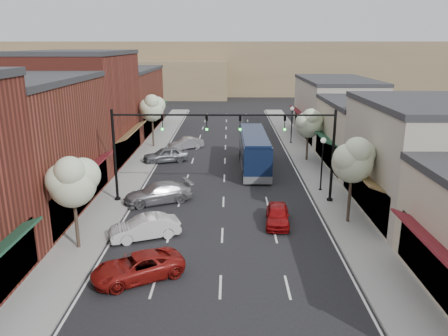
{
  "coord_description": "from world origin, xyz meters",
  "views": [
    {
      "loc": [
        0.4,
        -22.98,
        11.49
      ],
      "look_at": [
        0.02,
        9.61,
        2.2
      ],
      "focal_mm": 35.0,
      "sensor_mm": 36.0,
      "label": 1
    }
  ],
  "objects_px": {
    "tree_left_near": "(73,180)",
    "coach_bus": "(254,150)",
    "red_hatchback": "(278,215)",
    "parked_car_e": "(186,143)",
    "tree_right_far": "(309,122)",
    "signal_mast_right": "(301,142)",
    "parked_car_b": "(145,227)",
    "lamp_post_near": "(322,155)",
    "tree_right_near": "(354,159)",
    "lamp_post_far": "(292,119)",
    "signal_mast_left": "(146,142)",
    "parked_car_d": "(166,155)",
    "tree_left_far": "(152,107)",
    "parked_car_a": "(138,267)",
    "parked_car_c": "(158,193)"
  },
  "relations": [
    {
      "from": "tree_left_near",
      "to": "coach_bus",
      "type": "bearing_deg",
      "value": 57.56
    },
    {
      "from": "parked_car_a",
      "to": "parked_car_e",
      "type": "relative_size",
      "value": 1.17
    },
    {
      "from": "parked_car_c",
      "to": "tree_left_far",
      "type": "bearing_deg",
      "value": 166.19
    },
    {
      "from": "signal_mast_left",
      "to": "tree_left_far",
      "type": "relative_size",
      "value": 1.34
    },
    {
      "from": "parked_car_b",
      "to": "lamp_post_near",
      "type": "bearing_deg",
      "value": 103.44
    },
    {
      "from": "lamp_post_far",
      "to": "parked_car_a",
      "type": "height_order",
      "value": "lamp_post_far"
    },
    {
      "from": "red_hatchback",
      "to": "parked_car_c",
      "type": "bearing_deg",
      "value": 159.86
    },
    {
      "from": "tree_right_near",
      "to": "parked_car_b",
      "type": "relative_size",
      "value": 1.4
    },
    {
      "from": "signal_mast_right",
      "to": "signal_mast_left",
      "type": "xyz_separation_m",
      "value": [
        -11.24,
        0.0,
        0.0
      ]
    },
    {
      "from": "parked_car_e",
      "to": "red_hatchback",
      "type": "bearing_deg",
      "value": -12.47
    },
    {
      "from": "signal_mast_right",
      "to": "parked_car_a",
      "type": "relative_size",
      "value": 1.77
    },
    {
      "from": "signal_mast_left",
      "to": "coach_bus",
      "type": "xyz_separation_m",
      "value": [
        8.4,
        9.3,
        -2.84
      ]
    },
    {
      "from": "signal_mast_left",
      "to": "lamp_post_far",
      "type": "bearing_deg",
      "value": 56.14
    },
    {
      "from": "tree_left_near",
      "to": "tree_left_far",
      "type": "xyz_separation_m",
      "value": [
        -0.0,
        26.0,
        0.38
      ]
    },
    {
      "from": "tree_right_near",
      "to": "red_hatchback",
      "type": "xyz_separation_m",
      "value": [
        -4.73,
        -0.16,
        -3.81
      ]
    },
    {
      "from": "tree_left_far",
      "to": "red_hatchback",
      "type": "distance_m",
      "value": 25.45
    },
    {
      "from": "lamp_post_near",
      "to": "parked_car_d",
      "type": "height_order",
      "value": "lamp_post_near"
    },
    {
      "from": "tree_left_near",
      "to": "parked_car_b",
      "type": "bearing_deg",
      "value": 24.72
    },
    {
      "from": "parked_car_b",
      "to": "red_hatchback",
      "type": "bearing_deg",
      "value": 82.84
    },
    {
      "from": "tree_right_far",
      "to": "signal_mast_right",
      "type": "bearing_deg",
      "value": -102.85
    },
    {
      "from": "tree_left_far",
      "to": "parked_car_c",
      "type": "relative_size",
      "value": 1.19
    },
    {
      "from": "signal_mast_left",
      "to": "parked_car_d",
      "type": "distance_m",
      "value": 12.09
    },
    {
      "from": "parked_car_c",
      "to": "parked_car_d",
      "type": "xyz_separation_m",
      "value": [
        -1.06,
        11.62,
        0.02
      ]
    },
    {
      "from": "red_hatchback",
      "to": "parked_car_e",
      "type": "distance_m",
      "value": 22.9
    },
    {
      "from": "lamp_post_far",
      "to": "parked_car_a",
      "type": "xyz_separation_m",
      "value": [
        -12.0,
        -31.24,
        -2.36
      ]
    },
    {
      "from": "tree_left_near",
      "to": "coach_bus",
      "type": "height_order",
      "value": "tree_left_near"
    },
    {
      "from": "lamp_post_near",
      "to": "coach_bus",
      "type": "bearing_deg",
      "value": 126.47
    },
    {
      "from": "signal_mast_left",
      "to": "parked_car_e",
      "type": "height_order",
      "value": "signal_mast_left"
    },
    {
      "from": "tree_right_near",
      "to": "lamp_post_far",
      "type": "xyz_separation_m",
      "value": [
        -0.55,
        24.06,
        -1.45
      ]
    },
    {
      "from": "signal_mast_left",
      "to": "tree_right_near",
      "type": "relative_size",
      "value": 1.38
    },
    {
      "from": "lamp_post_near",
      "to": "parked_car_c",
      "type": "height_order",
      "value": "lamp_post_near"
    },
    {
      "from": "coach_bus",
      "to": "parked_car_c",
      "type": "height_order",
      "value": "coach_bus"
    },
    {
      "from": "lamp_post_near",
      "to": "lamp_post_far",
      "type": "bearing_deg",
      "value": 90.0
    },
    {
      "from": "red_hatchback",
      "to": "tree_right_near",
      "type": "bearing_deg",
      "value": 7.23
    },
    {
      "from": "signal_mast_left",
      "to": "tree_left_far",
      "type": "distance_m",
      "value": 18.14
    },
    {
      "from": "tree_right_near",
      "to": "parked_car_e",
      "type": "height_order",
      "value": "tree_right_near"
    },
    {
      "from": "signal_mast_right",
      "to": "lamp_post_far",
      "type": "bearing_deg",
      "value": 83.78
    },
    {
      "from": "signal_mast_left",
      "to": "parked_car_a",
      "type": "bearing_deg",
      "value": -82.79
    },
    {
      "from": "red_hatchback",
      "to": "tree_left_near",
      "type": "bearing_deg",
      "value": -156.78
    },
    {
      "from": "lamp_post_near",
      "to": "parked_car_b",
      "type": "distance_m",
      "value": 15.56
    },
    {
      "from": "coach_bus",
      "to": "signal_mast_right",
      "type": "bearing_deg",
      "value": -73.6
    },
    {
      "from": "signal_mast_right",
      "to": "parked_car_a",
      "type": "xyz_separation_m",
      "value": [
        -9.82,
        -11.24,
        -3.98
      ]
    },
    {
      "from": "signal_mast_right",
      "to": "coach_bus",
      "type": "relative_size",
      "value": 0.74
    },
    {
      "from": "tree_left_near",
      "to": "signal_mast_right",
      "type": "bearing_deg",
      "value": 30.14
    },
    {
      "from": "signal_mast_right",
      "to": "parked_car_d",
      "type": "bearing_deg",
      "value": 135.32
    },
    {
      "from": "signal_mast_right",
      "to": "tree_left_far",
      "type": "xyz_separation_m",
      "value": [
        -13.87,
        17.95,
        -0.02
      ]
    },
    {
      "from": "tree_right_near",
      "to": "lamp_post_far",
      "type": "relative_size",
      "value": 1.34
    },
    {
      "from": "parked_car_c",
      "to": "signal_mast_left",
      "type": "bearing_deg",
      "value": -127.51
    },
    {
      "from": "tree_right_near",
      "to": "parked_car_e",
      "type": "bearing_deg",
      "value": 121.06
    },
    {
      "from": "lamp_post_near",
      "to": "coach_bus",
      "type": "height_order",
      "value": "lamp_post_near"
    }
  ]
}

